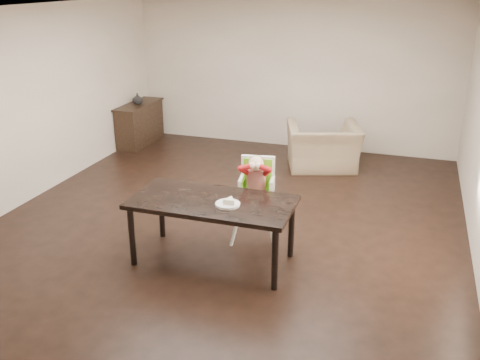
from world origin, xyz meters
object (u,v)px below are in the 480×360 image
object	(u,v)px
dining_table	(212,207)
armchair	(323,139)
sideboard	(140,124)
high_chair	(257,180)

from	to	relation	value
dining_table	armchair	xyz separation A→B (m)	(0.63, 3.51, -0.16)
dining_table	sideboard	xyz separation A→B (m)	(-2.95, 3.80, -0.27)
armchair	high_chair	bearing A→B (deg)	65.36
sideboard	armchair	bearing A→B (deg)	-4.71
high_chair	armchair	world-z (taller)	high_chair
armchair	dining_table	bearing A→B (deg)	62.02
armchair	sideboard	size ratio (longest dim) A/B	0.92
dining_table	high_chair	bearing A→B (deg)	67.65
high_chair	dining_table	bearing A→B (deg)	-121.29
dining_table	sideboard	size ratio (longest dim) A/B	1.43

